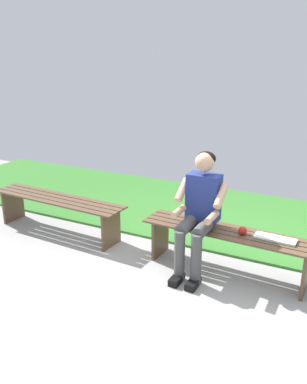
{
  "coord_description": "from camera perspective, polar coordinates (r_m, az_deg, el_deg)",
  "views": [
    {
      "loc": [
        -1.04,
        3.71,
        2.17
      ],
      "look_at": [
        0.79,
        0.15,
        0.83
      ],
      "focal_mm": 37.17,
      "sensor_mm": 36.0,
      "label": 1
    }
  ],
  "objects": [
    {
      "name": "ground_plane",
      "position": [
        4.1,
        -9.99,
        -14.02
      ],
      "size": [
        10.0,
        7.0,
        0.04
      ],
      "primitive_type": "cube",
      "color": "#9E9E99"
    },
    {
      "name": "grass_strip",
      "position": [
        6.06,
        4.37,
        -2.35
      ],
      "size": [
        9.0,
        2.34,
        0.03
      ],
      "primitive_type": "cube",
      "color": "#387A2D",
      "rests_on": "ground"
    },
    {
      "name": "bench_near",
      "position": [
        4.25,
        10.56,
        -6.91
      ],
      "size": [
        1.86,
        0.48,
        0.48
      ],
      "rotation": [
        0.0,
        0.0,
        -0.04
      ],
      "color": "brown",
      "rests_on": "ground"
    },
    {
      "name": "bench_far",
      "position": [
        5.28,
        -13.6,
        -1.95
      ],
      "size": [
        1.94,
        0.48,
        0.48
      ],
      "rotation": [
        0.0,
        0.0,
        -0.04
      ],
      "color": "brown",
      "rests_on": "ground"
    },
    {
      "name": "person_seated",
      "position": [
        4.11,
        6.57,
        -2.38
      ],
      "size": [
        0.5,
        0.69,
        1.28
      ],
      "color": "navy",
      "rests_on": "ground"
    },
    {
      "name": "apple",
      "position": [
        4.13,
        12.66,
        -5.45
      ],
      "size": [
        0.09,
        0.09,
        0.09
      ],
      "primitive_type": "sphere",
      "color": "red",
      "rests_on": "bench_near"
    },
    {
      "name": "book_open",
      "position": [
        4.12,
        17.06,
        -6.44
      ],
      "size": [
        0.42,
        0.18,
        0.02
      ],
      "rotation": [
        0.0,
        0.0,
        -0.04
      ],
      "color": "white",
      "rests_on": "bench_near"
    }
  ]
}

